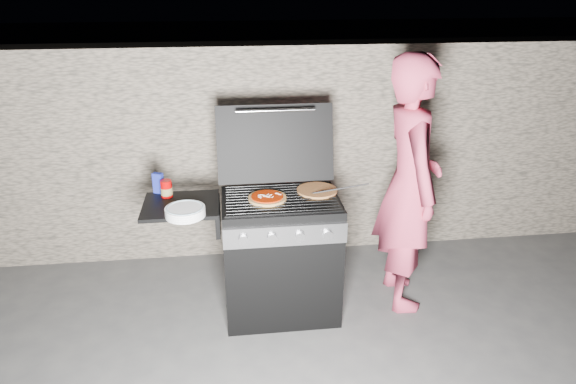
{
  "coord_description": "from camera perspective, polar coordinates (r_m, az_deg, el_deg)",
  "views": [
    {
      "loc": [
        -0.33,
        -3.17,
        2.32
      ],
      "look_at": [
        0.05,
        0.0,
        0.95
      ],
      "focal_mm": 32.0,
      "sensor_mm": 36.0,
      "label": 1
    }
  ],
  "objects": [
    {
      "name": "pizza_plain",
      "position": [
        3.59,
        3.24,
        0.19
      ],
      "size": [
        0.35,
        0.35,
        0.02
      ],
      "primitive_type": "cylinder",
      "rotation": [
        0.0,
        0.0,
        0.31
      ],
      "color": "#D58C4B",
      "rests_on": "gas_grill"
    },
    {
      "name": "tongs",
      "position": [
        3.53,
        5.76,
        0.29
      ],
      "size": [
        0.4,
        0.05,
        0.08
      ],
      "primitive_type": "cylinder",
      "rotation": [
        0.0,
        1.4,
        -0.09
      ],
      "color": "black",
      "rests_on": "gas_grill"
    },
    {
      "name": "person",
      "position": [
        3.74,
        13.3,
        0.74
      ],
      "size": [
        0.47,
        0.69,
        1.86
      ],
      "primitive_type": "imported",
      "rotation": [
        0.0,
        0.0,
        1.53
      ],
      "color": "#C03A56",
      "rests_on": "ground"
    },
    {
      "name": "sauce_jar",
      "position": [
        3.59,
        -13.36,
        0.37
      ],
      "size": [
        0.08,
        0.08,
        0.12
      ],
      "primitive_type": "cylinder",
      "rotation": [
        0.0,
        0.0,
        0.02
      ],
      "color": "#A40203",
      "rests_on": "gas_grill"
    },
    {
      "name": "blue_carton",
      "position": [
        3.66,
        -14.22,
        0.97
      ],
      "size": [
        0.08,
        0.06,
        0.15
      ],
      "primitive_type": "cube",
      "rotation": [
        0.0,
        0.0,
        -0.38
      ],
      "color": "navy",
      "rests_on": "gas_grill"
    },
    {
      "name": "ground",
      "position": [
        3.94,
        -0.74,
        -12.84
      ],
      "size": [
        50.0,
        50.0,
        0.0
      ],
      "primitive_type": "plane",
      "color": "#3E3E3E"
    },
    {
      "name": "plate_stack",
      "position": [
        3.3,
        -11.35,
        -2.17
      ],
      "size": [
        0.33,
        0.33,
        0.06
      ],
      "primitive_type": "cylinder",
      "rotation": [
        0.0,
        0.0,
        0.4
      ],
      "color": "white",
      "rests_on": "gas_grill"
    },
    {
      "name": "gas_grill",
      "position": [
        3.68,
        -4.69,
        -7.33
      ],
      "size": [
        1.34,
        0.79,
        0.91
      ],
      "primitive_type": null,
      "color": "black",
      "rests_on": "ground"
    },
    {
      "name": "pizza_topped",
      "position": [
        3.45,
        -2.32,
        -0.6
      ],
      "size": [
        0.31,
        0.31,
        0.03
      ],
      "primitive_type": null,
      "rotation": [
        0.0,
        0.0,
        0.23
      ],
      "color": "gold",
      "rests_on": "gas_grill"
    },
    {
      "name": "stone_wall",
      "position": [
        4.46,
        -2.27,
        4.66
      ],
      "size": [
        8.0,
        0.35,
        1.8
      ],
      "primitive_type": "cube",
      "color": "gray",
      "rests_on": "ground"
    }
  ]
}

